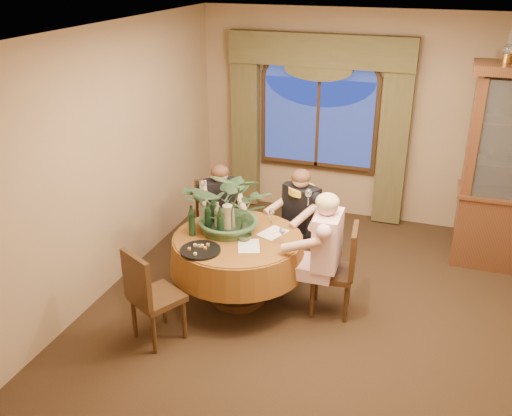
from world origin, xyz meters
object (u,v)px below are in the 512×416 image
(wine_bottle_5, at_px, (202,210))
(person_back, at_px, (221,213))
(wine_bottle_1, at_px, (208,217))
(wine_bottle_4, at_px, (192,221))
(chair_back, at_px, (217,222))
(stoneware_vase, at_px, (228,218))
(chair_right, at_px, (332,270))
(chair_back_right, at_px, (299,234))
(centerpiece_plant, at_px, (232,175))
(wine_bottle_2, at_px, (218,217))
(chair_front_left, at_px, (157,295))
(wine_bottle_3, at_px, (214,211))
(dining_table, at_px, (238,268))
(oil_lamp_left, at_px, (509,47))
(wine_bottle_0, at_px, (220,222))
(person_scarf, at_px, (301,221))
(person_pink, at_px, (326,256))
(olive_bowl, at_px, (244,237))

(wine_bottle_5, bearing_deg, person_back, 94.61)
(wine_bottle_1, bearing_deg, wine_bottle_4, -135.23)
(chair_back, height_order, stoneware_vase, stoneware_vase)
(wine_bottle_1, bearing_deg, chair_right, 4.52)
(chair_back_right, height_order, chair_back, same)
(centerpiece_plant, distance_m, wine_bottle_5, 0.57)
(chair_back, distance_m, stoneware_vase, 0.90)
(wine_bottle_1, bearing_deg, wine_bottle_2, 27.56)
(centerpiece_plant, bearing_deg, wine_bottle_4, -143.95)
(chair_front_left, distance_m, wine_bottle_4, 0.88)
(person_back, distance_m, wine_bottle_3, 0.68)
(dining_table, bearing_deg, wine_bottle_3, 152.17)
(oil_lamp_left, bearing_deg, wine_bottle_1, -147.48)
(oil_lamp_left, bearing_deg, wine_bottle_3, -150.18)
(person_back, height_order, wine_bottle_0, person_back)
(chair_back, xyz_separation_m, wine_bottle_0, (0.39, -0.81, 0.44))
(person_scarf, height_order, wine_bottle_0, person_scarf)
(chair_back, xyz_separation_m, stoneware_vase, (0.42, -0.67, 0.42))
(person_pink, xyz_separation_m, olive_bowl, (-0.84, -0.06, 0.10))
(centerpiece_plant, bearing_deg, dining_table, -52.46)
(chair_back_right, relative_size, wine_bottle_0, 2.91)
(olive_bowl, xyz_separation_m, wine_bottle_4, (-0.54, -0.08, 0.14))
(person_back, height_order, centerpiece_plant, centerpiece_plant)
(wine_bottle_0, xyz_separation_m, wine_bottle_4, (-0.28, -0.07, 0.00))
(chair_front_left, xyz_separation_m, wine_bottle_0, (0.31, 0.83, 0.44))
(oil_lamp_left, relative_size, wine_bottle_4, 1.03)
(stoneware_vase, bearing_deg, dining_table, -33.28)
(person_scarf, bearing_deg, wine_bottle_2, 76.95)
(olive_bowl, xyz_separation_m, wine_bottle_3, (-0.42, 0.22, 0.14))
(chair_right, height_order, olive_bowl, chair_right)
(wine_bottle_0, bearing_deg, dining_table, 15.28)
(wine_bottle_4, bearing_deg, person_scarf, 45.39)
(oil_lamp_left, xyz_separation_m, person_pink, (-1.45, -1.71, -1.85))
(dining_table, xyz_separation_m, chair_right, (0.98, 0.11, 0.10))
(chair_front_left, relative_size, person_scarf, 0.76)
(person_back, height_order, wine_bottle_1, person_back)
(person_scarf, distance_m, centerpiece_plant, 1.14)
(oil_lamp_left, height_order, stoneware_vase, oil_lamp_left)
(chair_front_left, relative_size, person_pink, 0.71)
(wine_bottle_0, distance_m, wine_bottle_4, 0.29)
(chair_back, height_order, olive_bowl, chair_back)
(chair_back, bearing_deg, chair_front_left, 56.64)
(person_pink, xyz_separation_m, wine_bottle_1, (-1.26, -0.02, 0.24))
(wine_bottle_1, bearing_deg, wine_bottle_5, 131.67)
(stoneware_vase, distance_m, wine_bottle_2, 0.11)
(oil_lamp_left, height_order, wine_bottle_5, oil_lamp_left)
(chair_back_right, bearing_deg, chair_right, 157.84)
(person_back, height_order, wine_bottle_2, person_back)
(stoneware_vase, relative_size, wine_bottle_4, 0.88)
(olive_bowl, bearing_deg, chair_back, 128.71)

